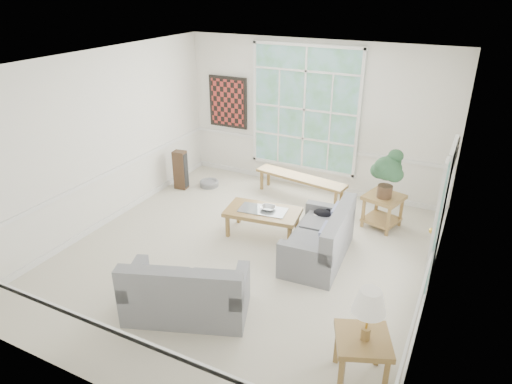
# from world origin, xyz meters

# --- Properties ---
(floor) EXTENTS (5.50, 6.00, 0.01)m
(floor) POSITION_xyz_m (0.00, 0.00, -0.01)
(floor) COLOR beige
(floor) RESTS_ON ground
(ceiling) EXTENTS (5.50, 6.00, 0.02)m
(ceiling) POSITION_xyz_m (0.00, 0.00, 3.00)
(ceiling) COLOR white
(ceiling) RESTS_ON ground
(wall_back) EXTENTS (5.50, 0.02, 3.00)m
(wall_back) POSITION_xyz_m (0.00, 3.00, 1.50)
(wall_back) COLOR white
(wall_back) RESTS_ON ground
(wall_front) EXTENTS (5.50, 0.02, 3.00)m
(wall_front) POSITION_xyz_m (0.00, -3.00, 1.50)
(wall_front) COLOR white
(wall_front) RESTS_ON ground
(wall_left) EXTENTS (0.02, 6.00, 3.00)m
(wall_left) POSITION_xyz_m (-2.75, 0.00, 1.50)
(wall_left) COLOR white
(wall_left) RESTS_ON ground
(wall_right) EXTENTS (0.02, 6.00, 3.00)m
(wall_right) POSITION_xyz_m (2.75, 0.00, 1.50)
(wall_right) COLOR white
(wall_right) RESTS_ON ground
(window_back) EXTENTS (2.30, 0.08, 2.40)m
(window_back) POSITION_xyz_m (-0.20, 2.96, 1.65)
(window_back) COLOR white
(window_back) RESTS_ON wall_back
(entry_door) EXTENTS (0.08, 0.90, 2.10)m
(entry_door) POSITION_xyz_m (2.71, 0.60, 1.05)
(entry_door) COLOR white
(entry_door) RESTS_ON floor
(door_sidelight) EXTENTS (0.08, 0.26, 1.90)m
(door_sidelight) POSITION_xyz_m (2.71, -0.03, 1.15)
(door_sidelight) COLOR white
(door_sidelight) RESTS_ON wall_right
(wall_art) EXTENTS (0.90, 0.06, 1.10)m
(wall_art) POSITION_xyz_m (-1.95, 2.95, 1.60)
(wall_art) COLOR #591E19
(wall_art) RESTS_ON wall_back
(wall_frame_near) EXTENTS (0.04, 0.26, 0.32)m
(wall_frame_near) POSITION_xyz_m (2.71, 1.75, 1.55)
(wall_frame_near) COLOR black
(wall_frame_near) RESTS_ON wall_right
(wall_frame_far) EXTENTS (0.04, 0.26, 0.32)m
(wall_frame_far) POSITION_xyz_m (2.71, 2.15, 1.55)
(wall_frame_far) COLOR black
(wall_frame_far) RESTS_ON wall_right
(loveseat_right) EXTENTS (0.91, 1.62, 0.85)m
(loveseat_right) POSITION_xyz_m (1.05, 0.46, 0.42)
(loveseat_right) COLOR slate
(loveseat_right) RESTS_ON floor
(loveseat_front) EXTENTS (1.74, 1.30, 0.84)m
(loveseat_front) POSITION_xyz_m (-0.03, -1.54, 0.42)
(loveseat_front) COLOR slate
(loveseat_front) RESTS_ON floor
(coffee_table) EXTENTS (1.32, 0.84, 0.46)m
(coffee_table) POSITION_xyz_m (-0.03, 0.72, 0.23)
(coffee_table) COLOR olive
(coffee_table) RESTS_ON floor
(pewter_bowl) EXTENTS (0.33, 0.33, 0.07)m
(pewter_bowl) POSITION_xyz_m (0.04, 0.77, 0.50)
(pewter_bowl) COLOR #9F9FA4
(pewter_bowl) RESTS_ON coffee_table
(window_bench) EXTENTS (1.94, 0.66, 0.45)m
(window_bench) POSITION_xyz_m (-0.00, 2.39, 0.22)
(window_bench) COLOR olive
(window_bench) RESTS_ON floor
(end_table) EXTENTS (0.74, 0.74, 0.60)m
(end_table) POSITION_xyz_m (1.73, 1.92, 0.30)
(end_table) COLOR olive
(end_table) RESTS_ON floor
(houseplant) EXTENTS (0.60, 0.60, 0.87)m
(houseplant) POSITION_xyz_m (1.73, 1.86, 1.03)
(houseplant) COLOR #274E30
(houseplant) RESTS_ON end_table
(side_table) EXTENTS (0.74, 0.74, 0.58)m
(side_table) POSITION_xyz_m (2.28, -1.64, 0.29)
(side_table) COLOR olive
(side_table) RESTS_ON floor
(table_lamp) EXTENTS (0.40, 0.40, 0.62)m
(table_lamp) POSITION_xyz_m (2.30, -1.64, 0.89)
(table_lamp) COLOR silver
(table_lamp) RESTS_ON side_table
(pet_bed) EXTENTS (0.42, 0.42, 0.12)m
(pet_bed) POSITION_xyz_m (-1.93, 2.04, 0.06)
(pet_bed) COLOR slate
(pet_bed) RESTS_ON floor
(floor_speaker) EXTENTS (0.28, 0.23, 0.82)m
(floor_speaker) POSITION_xyz_m (-2.40, 1.70, 0.41)
(floor_speaker) COLOR #412C1B
(floor_speaker) RESTS_ON floor
(cat) EXTENTS (0.37, 0.32, 0.14)m
(cat) POSITION_xyz_m (0.92, 1.01, 0.50)
(cat) COLOR black
(cat) RESTS_ON loveseat_right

